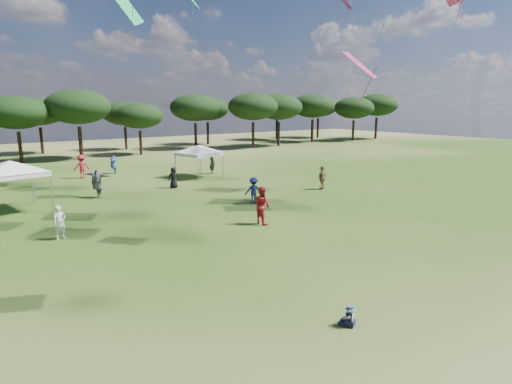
% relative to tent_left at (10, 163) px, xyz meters
% --- Properties ---
extents(ground, '(140.00, 140.00, 0.00)m').
position_rel_tent_left_xyz_m(ground, '(6.11, -21.81, -2.78)').
color(ground, '#345319').
rests_on(ground, ground).
extents(tree_line, '(108.78, 17.63, 7.77)m').
position_rel_tent_left_xyz_m(tree_line, '(8.50, 25.60, 2.64)').
color(tree_line, black).
rests_on(tree_line, ground).
extents(tent_left, '(6.32, 6.32, 3.21)m').
position_rel_tent_left_xyz_m(tent_left, '(0.00, 0.00, 0.00)').
color(tent_left, gray).
rests_on(tent_left, ground).
extents(tent_right, '(5.78, 5.78, 2.96)m').
position_rel_tent_left_xyz_m(tent_right, '(14.11, 4.27, -0.25)').
color(tent_right, gray).
rests_on(tent_right, ground).
extents(toddler, '(0.44, 0.48, 0.58)m').
position_rel_tent_left_xyz_m(toddler, '(5.50, -19.67, -2.52)').
color(toddler, black).
rests_on(toddler, ground).
extents(festival_crowd, '(28.19, 21.82, 1.92)m').
position_rel_tent_left_xyz_m(festival_crowd, '(4.30, 1.13, -1.89)').
color(festival_crowd, '#2B2C30').
rests_on(festival_crowd, ground).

